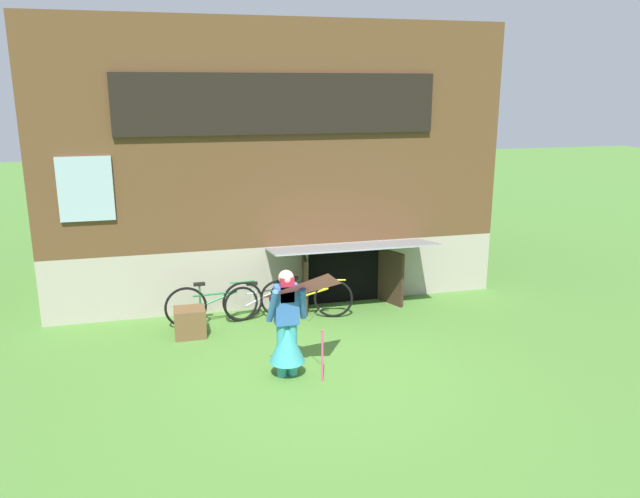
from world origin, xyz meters
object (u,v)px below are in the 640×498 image
person (287,332)px  wooden_crate (190,322)px  kite (328,305)px  bicycle_green (215,303)px  bicycle_yellow (306,298)px  bicycle_silver (263,299)px

person → wooden_crate: size_ratio=3.10×
kite → wooden_crate: kite is taller
bicycle_green → person: bearing=-74.2°
bicycle_yellow → bicycle_silver: 0.79m
person → wooden_crate: (-1.30, 1.86, -0.43)m
bicycle_silver → kite: bearing=-97.2°
person → bicycle_yellow: size_ratio=0.97×
kite → bicycle_yellow: kite is taller
wooden_crate → bicycle_yellow: bearing=10.1°
bicycle_silver → wooden_crate: size_ratio=2.88×
bicycle_silver → bicycle_green: bearing=173.5°
kite → bicycle_green: size_ratio=0.88×
kite → wooden_crate: bearing=125.4°
bicycle_green → bicycle_silver: bearing=4.1°
person → bicycle_yellow: (0.81, 2.24, -0.30)m
bicycle_green → wooden_crate: bearing=-138.9°
person → bicycle_green: (-0.84, 2.32, -0.29)m
kite → bicycle_yellow: size_ratio=0.93×
person → bicycle_green: 2.49m
bicycle_yellow → person: bearing=-96.4°
bicycle_yellow → wooden_crate: size_ratio=3.20×
bicycle_silver → wooden_crate: bicycle_silver is taller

